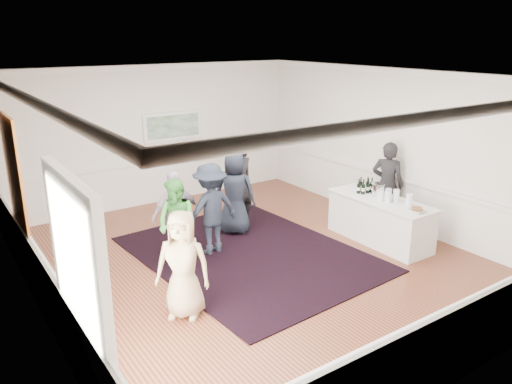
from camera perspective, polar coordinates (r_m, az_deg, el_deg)
floor at (r=8.92m, az=-0.25°, el=-7.80°), size 8.00×8.00×0.00m
ceiling at (r=8.08m, az=-0.28°, el=13.17°), size 7.00×8.00×0.02m
wall_left at (r=7.10m, az=-24.34°, el=-2.27°), size 0.02×8.00×3.20m
wall_right at (r=10.67m, az=15.55°, el=4.91°), size 0.02×8.00×3.20m
wall_back at (r=11.80m, az=-11.31°, el=6.38°), size 7.00×0.02×3.20m
wall_front at (r=5.70m, az=23.11°, el=-6.85°), size 7.00×0.02×3.20m
wainscoting at (r=8.72m, az=-0.25°, el=-4.83°), size 7.00×8.00×1.00m
mirror at (r=8.29m, az=-25.90°, el=1.67°), size 0.05×1.25×1.85m
doorway at (r=5.45m, az=-19.66°, el=-9.71°), size 0.10×1.78×2.56m
landscape_painting at (r=11.88m, az=-9.47°, el=7.44°), size 1.44×0.06×0.66m
area_rug at (r=9.14m, az=-0.76°, el=-7.07°), size 3.68×4.67×0.02m
serving_table at (r=9.83m, az=13.97°, el=-3.13°), size 0.81×2.12×0.86m
bartender at (r=10.53m, az=14.76°, el=0.81°), size 0.68×0.77×1.78m
guest_tan at (r=7.03m, az=-8.36°, el=-8.21°), size 0.90×0.88×1.57m
guest_green at (r=8.56m, az=-8.99°, el=-3.58°), size 0.84×0.92×1.53m
guest_lilac at (r=8.92m, az=-9.10°, el=-2.55°), size 0.93×0.39×1.58m
guest_dark_a at (r=8.96m, az=-5.21°, el=-1.94°), size 1.12×0.68×1.68m
guest_dark_b at (r=10.24m, az=-1.86°, el=0.93°), size 0.73×0.56×1.78m
guest_navy at (r=9.86m, az=-2.47°, el=-0.07°), size 0.96×0.94×1.67m
wine_bottles at (r=9.98m, az=12.36°, el=0.79°), size 0.35×0.24×0.31m
juice_pitchers at (r=9.53m, az=15.32°, el=-0.45°), size 0.36×0.59×0.24m
ice_bucket at (r=9.83m, az=13.72°, el=0.20°), size 0.26×0.26×0.25m
nut_bowl at (r=9.15m, az=17.91°, el=-1.96°), size 0.28×0.28×0.08m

